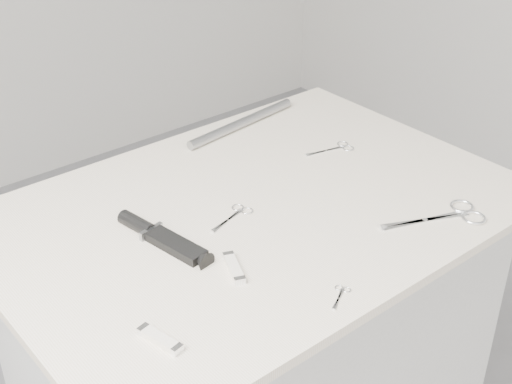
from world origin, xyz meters
TOP-DOWN VIEW (x-y plane):
  - plinth at (0.00, 0.00)m, footprint 0.90×0.60m
  - display_board at (0.00, 0.00)m, footprint 1.00×0.70m
  - large_shears at (0.26, -0.26)m, footprint 0.20×0.12m
  - embroidery_scissors_a at (-0.05, -0.00)m, footprint 0.11×0.05m
  - embroidery_scissors_b at (0.29, 0.07)m, footprint 0.11×0.06m
  - tiny_scissors at (-0.07, -0.29)m, footprint 0.06×0.04m
  - sheathed_knife at (-0.21, 0.02)m, footprint 0.06×0.21m
  - pocket_knife_a at (-0.16, -0.13)m, footprint 0.05×0.08m
  - pocket_knife_b at (-0.35, -0.20)m, footprint 0.03×0.08m
  - metal_rail at (0.20, 0.29)m, footprint 0.32×0.06m

SIDE VIEW (x-z plane):
  - plinth at x=0.00m, z-range 0.00..0.90m
  - display_board at x=0.00m, z-range 0.90..0.92m
  - tiny_scissors at x=-0.07m, z-range 0.92..0.92m
  - embroidery_scissors_a at x=-0.05m, z-range 0.92..0.92m
  - embroidery_scissors_b at x=0.29m, z-range 0.92..0.92m
  - large_shears at x=0.26m, z-range 0.92..0.93m
  - pocket_knife_a at x=-0.16m, z-range 0.92..0.93m
  - pocket_knife_b at x=-0.35m, z-range 0.92..0.93m
  - sheathed_knife at x=-0.21m, z-range 0.91..0.94m
  - metal_rail at x=0.20m, z-range 0.92..0.94m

